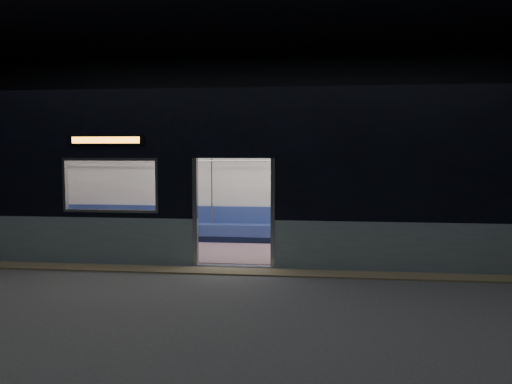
# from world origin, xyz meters

# --- Properties ---
(station_floor) EXTENTS (24.00, 14.00, 0.01)m
(station_floor) POSITION_xyz_m (0.00, 0.00, -0.01)
(station_floor) COLOR #47494C
(station_floor) RESTS_ON ground
(station_envelope) EXTENTS (24.00, 14.00, 5.00)m
(station_envelope) POSITION_xyz_m (0.00, 0.00, 3.66)
(station_envelope) COLOR black
(station_envelope) RESTS_ON station_floor
(tactile_strip) EXTENTS (22.80, 0.50, 0.03)m
(tactile_strip) POSITION_xyz_m (0.00, 0.55, 0.01)
(tactile_strip) COLOR #8C7F59
(tactile_strip) RESTS_ON station_floor
(metro_car) EXTENTS (18.00, 3.04, 3.35)m
(metro_car) POSITION_xyz_m (-0.00, 2.54, 1.85)
(metro_car) COLOR #8CA0A8
(metro_car) RESTS_ON station_floor
(passenger) EXTENTS (0.42, 0.71, 1.39)m
(passenger) POSITION_xyz_m (2.43, 3.55, 0.81)
(passenger) COLOR black
(passenger) RESTS_ON metro_car
(handbag) EXTENTS (0.32, 0.29, 0.14)m
(handbag) POSITION_xyz_m (2.43, 3.32, 0.68)
(handbag) COLOR black
(handbag) RESTS_ON passenger
(transit_map) EXTENTS (1.09, 0.03, 0.71)m
(transit_map) POSITION_xyz_m (4.47, 3.85, 1.50)
(transit_map) COLOR white
(transit_map) RESTS_ON metro_car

